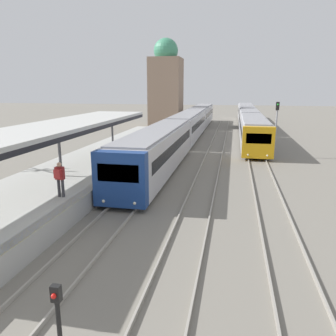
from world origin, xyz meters
name	(u,v)px	position (x,y,z in m)	size (l,w,h in m)	color
platform_canopy	(58,126)	(-4.36, 14.53, 3.89)	(4.00, 21.12, 3.00)	beige
person_on_platform	(60,177)	(-2.48, 11.02, 2.00)	(0.40, 0.40, 1.66)	#2D2D33
train_near	(188,125)	(0.00, 36.27, 1.74)	(2.70, 48.42, 3.14)	navy
train_far	(248,118)	(7.40, 47.21, 1.68)	(2.63, 43.84, 3.03)	gold
signal_post_near	(59,322)	(1.98, 2.89, 1.32)	(0.20, 0.21, 2.16)	black
signal_mast_far	(276,123)	(8.97, 27.64, 3.06)	(0.28, 0.29, 4.84)	gray
distant_domed_building	(166,86)	(-5.39, 49.50, 6.36)	(4.84, 4.84, 13.44)	#89705B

